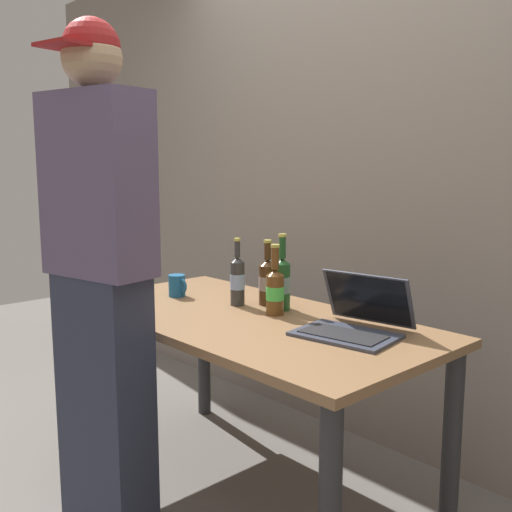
{
  "coord_description": "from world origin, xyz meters",
  "views": [
    {
      "loc": [
        1.73,
        -1.54,
        1.35
      ],
      "look_at": [
        0.05,
        0.0,
        0.99
      ],
      "focal_mm": 41.75,
      "sensor_mm": 36.0,
      "label": 1
    }
  ],
  "objects_px": {
    "laptop": "(354,321)",
    "person_figure": "(101,282)",
    "beer_bottle_brown": "(268,281)",
    "coffee_mug": "(177,286)",
    "beer_bottle_green": "(237,280)",
    "beer_bottle_dark": "(282,282)",
    "beer_bottle_amber": "(275,290)"
  },
  "relations": [
    {
      "from": "beer_bottle_amber",
      "to": "person_figure",
      "type": "xyz_separation_m",
      "value": [
        -0.18,
        -0.67,
        0.1
      ]
    },
    {
      "from": "beer_bottle_green",
      "to": "coffee_mug",
      "type": "relative_size",
      "value": 2.6
    },
    {
      "from": "beer_bottle_dark",
      "to": "coffee_mug",
      "type": "distance_m",
      "value": 0.54
    },
    {
      "from": "person_figure",
      "to": "coffee_mug",
      "type": "bearing_deg",
      "value": 122.18
    },
    {
      "from": "beer_bottle_dark",
      "to": "beer_bottle_green",
      "type": "xyz_separation_m",
      "value": [
        -0.19,
        -0.08,
        -0.01
      ]
    },
    {
      "from": "laptop",
      "to": "beer_bottle_dark",
      "type": "bearing_deg",
      "value": 172.95
    },
    {
      "from": "beer_bottle_brown",
      "to": "beer_bottle_amber",
      "type": "bearing_deg",
      "value": -33.62
    },
    {
      "from": "laptop",
      "to": "beer_bottle_amber",
      "type": "height_order",
      "value": "beer_bottle_amber"
    },
    {
      "from": "beer_bottle_brown",
      "to": "coffee_mug",
      "type": "height_order",
      "value": "beer_bottle_brown"
    },
    {
      "from": "beer_bottle_amber",
      "to": "coffee_mug",
      "type": "distance_m",
      "value": 0.55
    },
    {
      "from": "laptop",
      "to": "beer_bottle_brown",
      "type": "distance_m",
      "value": 0.53
    },
    {
      "from": "beer_bottle_green",
      "to": "coffee_mug",
      "type": "xyz_separation_m",
      "value": [
        -0.31,
        -0.09,
        -0.06
      ]
    },
    {
      "from": "beer_bottle_dark",
      "to": "coffee_mug",
      "type": "bearing_deg",
      "value": -160.72
    },
    {
      "from": "coffee_mug",
      "to": "person_figure",
      "type": "bearing_deg",
      "value": -57.82
    },
    {
      "from": "laptop",
      "to": "person_figure",
      "type": "xyz_separation_m",
      "value": [
        -0.56,
        -0.69,
        0.15
      ]
    },
    {
      "from": "beer_bottle_brown",
      "to": "beer_bottle_green",
      "type": "bearing_deg",
      "value": -128.29
    },
    {
      "from": "laptop",
      "to": "person_figure",
      "type": "distance_m",
      "value": 0.91
    },
    {
      "from": "person_figure",
      "to": "coffee_mug",
      "type": "height_order",
      "value": "person_figure"
    },
    {
      "from": "beer_bottle_brown",
      "to": "beer_bottle_dark",
      "type": "distance_m",
      "value": 0.11
    },
    {
      "from": "beer_bottle_green",
      "to": "person_figure",
      "type": "distance_m",
      "value": 0.67
    },
    {
      "from": "beer_bottle_dark",
      "to": "person_figure",
      "type": "height_order",
      "value": "person_figure"
    },
    {
      "from": "beer_bottle_amber",
      "to": "beer_bottle_brown",
      "type": "bearing_deg",
      "value": 146.38
    },
    {
      "from": "laptop",
      "to": "coffee_mug",
      "type": "distance_m",
      "value": 0.93
    },
    {
      "from": "laptop",
      "to": "beer_bottle_amber",
      "type": "distance_m",
      "value": 0.39
    },
    {
      "from": "beer_bottle_amber",
      "to": "person_figure",
      "type": "relative_size",
      "value": 0.16
    },
    {
      "from": "beer_bottle_amber",
      "to": "coffee_mug",
      "type": "bearing_deg",
      "value": -169.5
    },
    {
      "from": "coffee_mug",
      "to": "beer_bottle_green",
      "type": "bearing_deg",
      "value": 16.48
    },
    {
      "from": "beer_bottle_dark",
      "to": "beer_bottle_amber",
      "type": "bearing_deg",
      "value": -65.24
    },
    {
      "from": "beer_bottle_dark",
      "to": "beer_bottle_green",
      "type": "bearing_deg",
      "value": -156.26
    },
    {
      "from": "laptop",
      "to": "beer_bottle_green",
      "type": "distance_m",
      "value": 0.61
    },
    {
      "from": "beer_bottle_dark",
      "to": "coffee_mug",
      "type": "relative_size",
      "value": 2.85
    },
    {
      "from": "beer_bottle_green",
      "to": "person_figure",
      "type": "bearing_deg",
      "value": -86.2
    }
  ]
}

